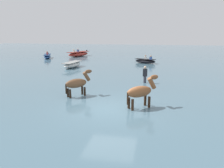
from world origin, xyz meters
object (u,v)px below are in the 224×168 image
(horse_trailing_bay, at_px, (77,84))
(boat_mid_outer, at_px, (47,56))
(boat_far_inshore, at_px, (78,54))
(boat_distant_east, at_px, (72,65))
(boat_near_port, at_px, (145,61))
(person_spectator_far, at_px, (145,76))
(horse_lead_chestnut, at_px, (141,92))

(horse_trailing_bay, bearing_deg, boat_mid_outer, 121.29)
(horse_trailing_bay, distance_m, boat_far_inshore, 21.69)
(horse_trailing_bay, xyz_separation_m, boat_distant_east, (-4.12, 10.08, -0.43))
(boat_distant_east, bearing_deg, boat_near_port, 32.82)
(boat_distant_east, height_order, boat_far_inshore, boat_far_inshore)
(horse_trailing_bay, distance_m, person_spectator_far, 5.60)
(boat_distant_east, relative_size, boat_mid_outer, 1.02)
(boat_distant_east, bearing_deg, boat_far_inshore, 105.88)
(boat_distant_east, relative_size, boat_far_inshore, 0.76)
(boat_distant_east, bearing_deg, boat_mid_outer, 131.51)
(boat_near_port, xyz_separation_m, person_spectator_far, (0.47, -10.55, 0.22))
(horse_lead_chestnut, height_order, boat_near_port, horse_lead_chestnut)
(horse_lead_chestnut, distance_m, boat_far_inshore, 24.41)
(boat_mid_outer, bearing_deg, horse_lead_chestnut, -52.69)
(horse_lead_chestnut, height_order, boat_distant_east, horse_lead_chestnut)
(horse_trailing_bay, relative_size, boat_mid_outer, 0.63)
(boat_near_port, bearing_deg, person_spectator_far, -87.44)
(horse_trailing_bay, bearing_deg, boat_far_inshore, 109.07)
(person_spectator_far, bearing_deg, boat_far_inshore, 123.45)
(horse_trailing_bay, relative_size, person_spectator_far, 1.15)
(boat_far_inshore, distance_m, person_spectator_far, 19.49)
(horse_lead_chestnut, distance_m, person_spectator_far, 5.63)
(boat_near_port, xyz_separation_m, boat_distant_east, (-7.30, -4.71, 0.03))
(boat_mid_outer, bearing_deg, boat_near_port, -10.40)
(horse_trailing_bay, height_order, boat_distant_east, horse_trailing_bay)
(horse_lead_chestnut, distance_m, boat_near_port, 16.19)
(boat_near_port, distance_m, person_spectator_far, 10.56)
(boat_mid_outer, xyz_separation_m, person_spectator_far, (14.17, -13.06, 0.21))
(boat_far_inshore, bearing_deg, boat_distant_east, -74.12)
(horse_trailing_bay, distance_m, boat_mid_outer, 20.25)
(boat_distant_east, bearing_deg, person_spectator_far, -36.89)
(boat_mid_outer, bearing_deg, boat_far_inshore, 42.98)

